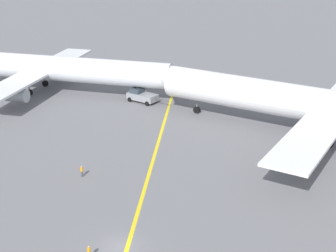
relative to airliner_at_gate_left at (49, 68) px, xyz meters
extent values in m
plane|color=slate|center=(27.65, -52.21, -5.21)|extent=(600.00, 600.00, 0.00)
cube|color=yellow|center=(27.98, -42.21, -5.21)|extent=(6.04, 119.90, 0.01)
cylinder|color=white|center=(0.52, -0.06, 0.10)|extent=(52.04, 10.94, 5.16)
cone|color=white|center=(27.44, -3.10, 0.10)|extent=(3.32, 5.03, 4.75)
cube|color=white|center=(-2.05, 0.23, -0.68)|extent=(10.89, 40.83, 0.44)
cylinder|color=#999EA3|center=(-2.33, -11.11, -2.48)|extent=(4.47, 3.06, 2.60)
cylinder|color=#999EA3|center=(0.21, 11.35, -2.48)|extent=(4.47, 3.06, 2.60)
cylinder|color=slate|center=(-2.67, 3.72, -3.39)|extent=(0.28, 0.28, 2.34)
cylinder|color=black|center=(-2.67, 3.72, -4.56)|extent=(1.35, 0.69, 1.30)
cylinder|color=slate|center=(-3.43, -3.03, -3.39)|extent=(0.28, 0.28, 2.34)
cylinder|color=black|center=(-3.43, -3.03, -4.56)|extent=(1.35, 0.69, 1.30)
cylinder|color=slate|center=(21.10, -2.38, -3.39)|extent=(0.28, 0.28, 2.34)
cylinder|color=black|center=(21.10, -2.38, -4.56)|extent=(1.35, 0.69, 1.30)
cylinder|color=white|center=(52.11, -16.97, 0.30)|extent=(52.41, 26.19, 5.76)
cone|color=white|center=(25.91, -6.07, 0.30)|extent=(4.62, 5.97, 5.30)
cube|color=white|center=(54.62, -18.01, -0.57)|extent=(24.48, 47.12, 0.44)
cylinder|color=#999EA3|center=(48.50, -30.13, -2.37)|extent=(4.88, 4.01, 2.60)
cylinder|color=slate|center=(54.24, -21.53, -3.43)|extent=(0.28, 0.28, 2.27)
cylinder|color=black|center=(54.24, -21.53, -4.56)|extent=(1.41, 1.01, 1.30)
cylinder|color=slate|center=(32.03, -8.62, -3.43)|extent=(0.28, 0.28, 2.27)
cylinder|color=black|center=(32.03, -8.62, -4.56)|extent=(1.41, 1.01, 1.30)
cube|color=gray|center=(20.68, -3.56, -4.12)|extent=(6.76, 5.32, 1.28)
cube|color=#333D47|center=(19.48, -2.96, -3.03)|extent=(3.00, 3.05, 0.90)
cylinder|color=#4C4C51|center=(24.84, -5.64, -3.99)|extent=(2.95, 1.61, 0.20)
sphere|color=orange|center=(19.48, -2.96, -2.40)|extent=(0.24, 0.24, 0.24)
cylinder|color=black|center=(18.07, -3.87, -4.76)|extent=(0.94, 0.67, 0.90)
cylinder|color=black|center=(19.36, -1.28, -4.76)|extent=(0.94, 0.67, 0.90)
cylinder|color=black|center=(22.00, -5.84, -4.76)|extent=(0.94, 0.67, 0.90)
cylinder|color=black|center=(23.29, -3.25, -4.76)|extent=(0.94, 0.67, 0.90)
cylinder|color=#4C4C51|center=(18.52, -36.78, -4.79)|extent=(0.28, 0.28, 0.84)
cylinder|color=orange|center=(18.52, -36.78, -4.08)|extent=(0.36, 0.36, 0.59)
sphere|color=tan|center=(18.52, -36.78, -3.67)|extent=(0.23, 0.23, 0.23)
cylinder|color=#F24C19|center=(18.22, -36.78, -3.96)|extent=(0.05, 0.05, 0.40)
cylinder|color=orange|center=(24.93, -54.61, -4.14)|extent=(0.36, 0.36, 0.56)
sphere|color=tan|center=(24.93, -54.61, -3.75)|extent=(0.22, 0.22, 0.22)
camera|label=1|loc=(39.29, -95.97, 26.75)|focal=52.80mm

